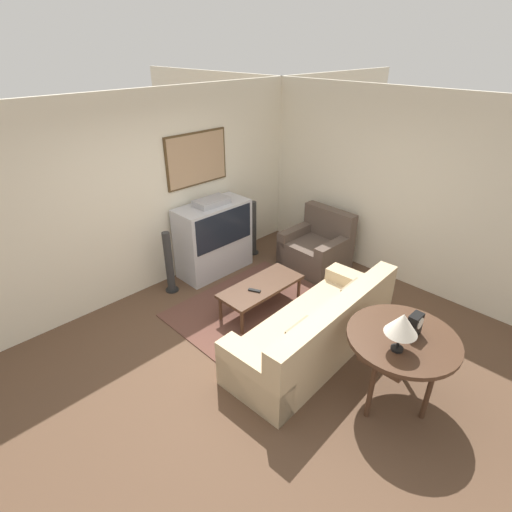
{
  "coord_description": "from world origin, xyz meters",
  "views": [
    {
      "loc": [
        -2.56,
        -2.52,
        3.21
      ],
      "look_at": [
        0.62,
        0.69,
        0.75
      ],
      "focal_mm": 28.0,
      "sensor_mm": 36.0,
      "label": 1
    }
  ],
  "objects_px": {
    "couch": "(316,332)",
    "tv": "(214,238)",
    "armchair": "(317,249)",
    "speaker_tower_right": "(253,230)",
    "coffee_table": "(261,287)",
    "table_lamp": "(402,324)",
    "mantel_clock": "(415,325)",
    "console_table": "(403,343)",
    "speaker_tower_left": "(169,264)"
  },
  "relations": [
    {
      "from": "table_lamp",
      "to": "speaker_tower_left",
      "type": "height_order",
      "value": "table_lamp"
    },
    {
      "from": "couch",
      "to": "mantel_clock",
      "type": "relative_size",
      "value": 10.1
    },
    {
      "from": "coffee_table",
      "to": "table_lamp",
      "type": "relative_size",
      "value": 3.03
    },
    {
      "from": "console_table",
      "to": "mantel_clock",
      "type": "xyz_separation_m",
      "value": [
        0.09,
        -0.04,
        0.18
      ]
    },
    {
      "from": "tv",
      "to": "speaker_tower_right",
      "type": "height_order",
      "value": "tv"
    },
    {
      "from": "coffee_table",
      "to": "speaker_tower_left",
      "type": "xyz_separation_m",
      "value": [
        -0.59,
        1.24,
        0.09
      ]
    },
    {
      "from": "coffee_table",
      "to": "speaker_tower_left",
      "type": "height_order",
      "value": "speaker_tower_left"
    },
    {
      "from": "couch",
      "to": "console_table",
      "type": "xyz_separation_m",
      "value": [
        0.01,
        -0.96,
        0.43
      ]
    },
    {
      "from": "armchair",
      "to": "table_lamp",
      "type": "bearing_deg",
      "value": -37.82
    },
    {
      "from": "speaker_tower_right",
      "to": "mantel_clock",
      "type": "bearing_deg",
      "value": -108.79
    },
    {
      "from": "console_table",
      "to": "mantel_clock",
      "type": "height_order",
      "value": "mantel_clock"
    },
    {
      "from": "couch",
      "to": "console_table",
      "type": "height_order",
      "value": "couch"
    },
    {
      "from": "armchair",
      "to": "coffee_table",
      "type": "height_order",
      "value": "armchair"
    },
    {
      "from": "tv",
      "to": "speaker_tower_left",
      "type": "height_order",
      "value": "tv"
    },
    {
      "from": "console_table",
      "to": "speaker_tower_right",
      "type": "relative_size",
      "value": 1.12
    },
    {
      "from": "mantel_clock",
      "to": "tv",
      "type": "bearing_deg",
      "value": 84.97
    },
    {
      "from": "couch",
      "to": "console_table",
      "type": "bearing_deg",
      "value": 87.71
    },
    {
      "from": "table_lamp",
      "to": "speaker_tower_right",
      "type": "distance_m",
      "value": 3.61
    },
    {
      "from": "armchair",
      "to": "speaker_tower_left",
      "type": "xyz_separation_m",
      "value": [
        -2.06,
        1.02,
        0.14
      ]
    },
    {
      "from": "coffee_table",
      "to": "mantel_clock",
      "type": "xyz_separation_m",
      "value": [
        -0.05,
        -2.03,
        0.56
      ]
    },
    {
      "from": "speaker_tower_left",
      "to": "table_lamp",
      "type": "bearing_deg",
      "value": -85.86
    },
    {
      "from": "armchair",
      "to": "table_lamp",
      "type": "relative_size",
      "value": 2.36
    },
    {
      "from": "tv",
      "to": "coffee_table",
      "type": "xyz_separation_m",
      "value": [
        -0.23,
        -1.24,
        -0.22
      ]
    },
    {
      "from": "couch",
      "to": "coffee_table",
      "type": "distance_m",
      "value": 1.04
    },
    {
      "from": "tv",
      "to": "couch",
      "type": "distance_m",
      "value": 2.32
    },
    {
      "from": "speaker_tower_left",
      "to": "couch",
      "type": "bearing_deg",
      "value": -79.12
    },
    {
      "from": "tv",
      "to": "coffee_table",
      "type": "relative_size",
      "value": 1.01
    },
    {
      "from": "speaker_tower_left",
      "to": "speaker_tower_right",
      "type": "height_order",
      "value": "same"
    },
    {
      "from": "couch",
      "to": "speaker_tower_left",
      "type": "distance_m",
      "value": 2.31
    },
    {
      "from": "table_lamp",
      "to": "mantel_clock",
      "type": "relative_size",
      "value": 1.74
    },
    {
      "from": "armchair",
      "to": "tv",
      "type": "bearing_deg",
      "value": -128.57
    },
    {
      "from": "couch",
      "to": "tv",
      "type": "bearing_deg",
      "value": -102.45
    },
    {
      "from": "speaker_tower_right",
      "to": "coffee_table",
      "type": "bearing_deg",
      "value": -130.56
    },
    {
      "from": "speaker_tower_right",
      "to": "console_table",
      "type": "bearing_deg",
      "value": -110.44
    },
    {
      "from": "couch",
      "to": "mantel_clock",
      "type": "height_order",
      "value": "mantel_clock"
    },
    {
      "from": "tv",
      "to": "console_table",
      "type": "distance_m",
      "value": 3.26
    },
    {
      "from": "table_lamp",
      "to": "speaker_tower_left",
      "type": "xyz_separation_m",
      "value": [
        -0.24,
        3.27,
        -0.64
      ]
    },
    {
      "from": "mantel_clock",
      "to": "speaker_tower_right",
      "type": "height_order",
      "value": "mantel_clock"
    },
    {
      "from": "coffee_table",
      "to": "console_table",
      "type": "distance_m",
      "value": 2.03
    },
    {
      "from": "armchair",
      "to": "speaker_tower_left",
      "type": "height_order",
      "value": "speaker_tower_left"
    },
    {
      "from": "console_table",
      "to": "mantel_clock",
      "type": "distance_m",
      "value": 0.21
    },
    {
      "from": "armchair",
      "to": "console_table",
      "type": "bearing_deg",
      "value": -34.95
    },
    {
      "from": "table_lamp",
      "to": "armchair",
      "type": "bearing_deg",
      "value": 50.94
    },
    {
      "from": "mantel_clock",
      "to": "speaker_tower_right",
      "type": "relative_size",
      "value": 0.24
    },
    {
      "from": "tv",
      "to": "speaker_tower_left",
      "type": "bearing_deg",
      "value": -179.46
    },
    {
      "from": "speaker_tower_right",
      "to": "couch",
      "type": "bearing_deg",
      "value": -118.13
    },
    {
      "from": "tv",
      "to": "console_table",
      "type": "height_order",
      "value": "tv"
    },
    {
      "from": "couch",
      "to": "coffee_table",
      "type": "relative_size",
      "value": 1.91
    },
    {
      "from": "coffee_table",
      "to": "couch",
      "type": "bearing_deg",
      "value": -98.51
    },
    {
      "from": "armchair",
      "to": "speaker_tower_right",
      "type": "distance_m",
      "value": 1.11
    }
  ]
}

